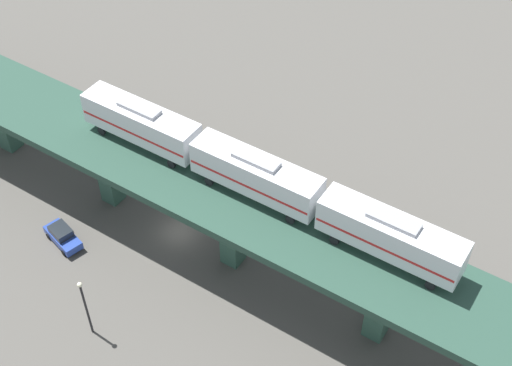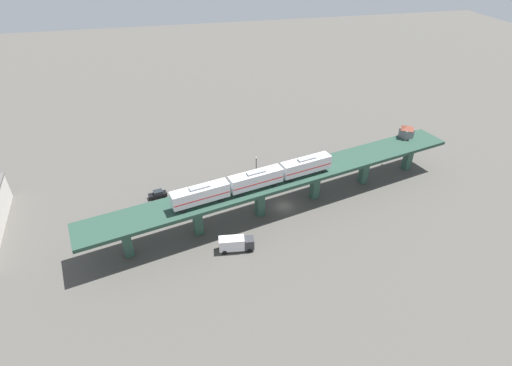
{
  "view_description": "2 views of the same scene",
  "coord_description": "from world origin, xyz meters",
  "px_view_note": "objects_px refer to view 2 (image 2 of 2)",
  "views": [
    {
      "loc": [
        26.76,
        39.28,
        53.22
      ],
      "look_at": [
        -3.27,
        7.63,
        10.07
      ],
      "focal_mm": 50.0,
      "sensor_mm": 36.0,
      "label": 1
    },
    {
      "loc": [
        -72.68,
        23.71,
        57.84
      ],
      "look_at": [
        -3.27,
        7.63,
        10.07
      ],
      "focal_mm": 28.0,
      "sensor_mm": 36.0,
      "label": 2
    }
  ],
  "objects_px": {
    "street_car_black": "(158,194)",
    "subway_train": "(256,179)",
    "street_car_blue": "(299,180)",
    "signal_hut": "(407,131)",
    "street_lamp": "(256,166)",
    "delivery_truck": "(236,243)"
  },
  "relations": [
    {
      "from": "delivery_truck",
      "to": "signal_hut",
      "type": "bearing_deg",
      "value": -65.28
    },
    {
      "from": "street_car_blue",
      "to": "street_car_black",
      "type": "bearing_deg",
      "value": 87.42
    },
    {
      "from": "street_car_black",
      "to": "delivery_truck",
      "type": "distance_m",
      "value": 27.4
    },
    {
      "from": "delivery_truck",
      "to": "street_lamp",
      "type": "xyz_separation_m",
      "value": [
        24.94,
        -10.1,
        2.35
      ]
    },
    {
      "from": "street_lamp",
      "to": "delivery_truck",
      "type": "bearing_deg",
      "value": 157.95
    },
    {
      "from": "street_car_blue",
      "to": "delivery_truck",
      "type": "bearing_deg",
      "value": 135.59
    },
    {
      "from": "street_car_blue",
      "to": "street_lamp",
      "type": "bearing_deg",
      "value": 70.0
    },
    {
      "from": "street_car_black",
      "to": "delivery_truck",
      "type": "height_order",
      "value": "delivery_truck"
    },
    {
      "from": "subway_train",
      "to": "street_car_black",
      "type": "height_order",
      "value": "subway_train"
    },
    {
      "from": "street_car_black",
      "to": "delivery_truck",
      "type": "bearing_deg",
      "value": -146.04
    },
    {
      "from": "street_car_black",
      "to": "street_car_blue",
      "type": "relative_size",
      "value": 1.05
    },
    {
      "from": "street_car_blue",
      "to": "street_lamp",
      "type": "distance_m",
      "value": 11.68
    },
    {
      "from": "signal_hut",
      "to": "street_car_blue",
      "type": "bearing_deg",
      "value": 94.34
    },
    {
      "from": "signal_hut",
      "to": "street_car_black",
      "type": "bearing_deg",
      "value": 90.57
    },
    {
      "from": "subway_train",
      "to": "street_lamp",
      "type": "xyz_separation_m",
      "value": [
        16.16,
        -3.8,
        -7.0
      ]
    },
    {
      "from": "signal_hut",
      "to": "street_car_black",
      "type": "xyz_separation_m",
      "value": [
        -0.66,
        66.08,
        -9.43
      ]
    },
    {
      "from": "street_car_blue",
      "to": "delivery_truck",
      "type": "distance_m",
      "value": 29.54
    },
    {
      "from": "signal_hut",
      "to": "street_car_blue",
      "type": "relative_size",
      "value": 0.87
    },
    {
      "from": "street_car_black",
      "to": "subway_train",
      "type": "bearing_deg",
      "value": -122.82
    },
    {
      "from": "subway_train",
      "to": "street_lamp",
      "type": "bearing_deg",
      "value": -13.23
    },
    {
      "from": "subway_train",
      "to": "street_car_blue",
      "type": "relative_size",
      "value": 8.28
    },
    {
      "from": "subway_train",
      "to": "street_car_black",
      "type": "relative_size",
      "value": 7.89
    }
  ]
}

